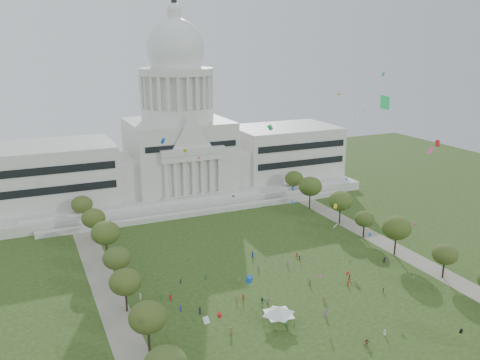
% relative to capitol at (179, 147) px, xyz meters
% --- Properties ---
extents(ground, '(400.00, 400.00, 0.00)m').
position_rel_capitol_xyz_m(ground, '(0.00, -113.59, -22.30)').
color(ground, '#2C4217').
rests_on(ground, ground).
extents(capitol, '(160.00, 64.50, 91.30)m').
position_rel_capitol_xyz_m(capitol, '(0.00, 0.00, 0.00)').
color(capitol, silver).
rests_on(capitol, ground).
extents(path_left, '(8.00, 160.00, 0.04)m').
position_rel_capitol_xyz_m(path_left, '(-48.00, -83.59, -22.28)').
color(path_left, gray).
rests_on(path_left, ground).
extents(path_right, '(8.00, 160.00, 0.04)m').
position_rel_capitol_xyz_m(path_right, '(48.00, -83.59, -22.28)').
color(path_right, gray).
rests_on(path_right, ground).
extents(row_tree_l_1, '(8.86, 8.86, 12.59)m').
position_rel_capitol_xyz_m(row_tree_l_1, '(-44.07, -116.55, -13.34)').
color(row_tree_l_1, black).
rests_on(row_tree_l_1, ground).
extents(row_tree_r_1, '(7.58, 7.58, 10.78)m').
position_rel_capitol_xyz_m(row_tree_r_1, '(46.22, -115.34, -14.64)').
color(row_tree_r_1, black).
rests_on(row_tree_r_1, ground).
extents(row_tree_l_2, '(8.42, 8.42, 11.97)m').
position_rel_capitol_xyz_m(row_tree_l_2, '(-45.04, -96.29, -13.79)').
color(row_tree_l_2, black).
rests_on(row_tree_l_2, ground).
extents(row_tree_r_2, '(9.55, 9.55, 13.58)m').
position_rel_capitol_xyz_m(row_tree_r_2, '(44.17, -96.15, -12.64)').
color(row_tree_r_2, black).
rests_on(row_tree_r_2, ground).
extents(row_tree_l_3, '(8.12, 8.12, 11.55)m').
position_rel_capitol_xyz_m(row_tree_l_3, '(-44.09, -79.67, -14.09)').
color(row_tree_l_3, black).
rests_on(row_tree_l_3, ground).
extents(row_tree_r_3, '(7.01, 7.01, 9.98)m').
position_rel_capitol_xyz_m(row_tree_r_3, '(44.40, -79.10, -15.21)').
color(row_tree_r_3, black).
rests_on(row_tree_r_3, ground).
extents(row_tree_l_4, '(9.29, 9.29, 13.21)m').
position_rel_capitol_xyz_m(row_tree_l_4, '(-44.08, -61.17, -12.90)').
color(row_tree_l_4, black).
rests_on(row_tree_l_4, ground).
extents(row_tree_r_4, '(9.19, 9.19, 13.06)m').
position_rel_capitol_xyz_m(row_tree_r_4, '(44.76, -63.55, -13.01)').
color(row_tree_r_4, black).
rests_on(row_tree_r_4, ground).
extents(row_tree_l_5, '(8.33, 8.33, 11.85)m').
position_rel_capitol_xyz_m(row_tree_l_5, '(-45.22, -42.58, -13.88)').
color(row_tree_l_5, black).
rests_on(row_tree_l_5, ground).
extents(row_tree_r_5, '(9.82, 9.82, 13.96)m').
position_rel_capitol_xyz_m(row_tree_r_5, '(43.49, -43.40, -12.37)').
color(row_tree_r_5, black).
rests_on(row_tree_r_5, ground).
extents(row_tree_l_6, '(8.19, 8.19, 11.64)m').
position_rel_capitol_xyz_m(row_tree_l_6, '(-46.87, -24.45, -14.02)').
color(row_tree_l_6, black).
rests_on(row_tree_l_6, ground).
extents(row_tree_r_6, '(8.42, 8.42, 11.97)m').
position_rel_capitol_xyz_m(row_tree_r_6, '(45.96, -25.46, -13.79)').
color(row_tree_r_6, black).
rests_on(row_tree_r_6, ground).
extents(event_tent, '(9.88, 9.88, 4.96)m').
position_rel_capitol_xyz_m(event_tent, '(-11.25, -117.99, -18.45)').
color(event_tent, '#4C4C4C').
rests_on(event_tent, ground).
extents(person_0, '(1.08, 1.00, 1.86)m').
position_rel_capitol_xyz_m(person_0, '(37.36, -99.38, -21.37)').
color(person_0, '#26262B').
rests_on(person_0, ground).
extents(person_2, '(0.98, 0.74, 1.79)m').
position_rel_capitol_xyz_m(person_2, '(19.61, -105.27, -21.40)').
color(person_2, '#B21E1E').
rests_on(person_2, ground).
extents(person_3, '(1.13, 1.40, 1.93)m').
position_rel_capitol_xyz_m(person_3, '(5.32, -113.38, -21.33)').
color(person_3, olive).
rests_on(person_3, ground).
extents(person_4, '(0.89, 1.22, 1.86)m').
position_rel_capitol_xyz_m(person_4, '(6.93, -103.45, -21.37)').
color(person_4, olive).
rests_on(person_4, ground).
extents(person_5, '(1.60, 1.87, 1.93)m').
position_rel_capitol_xyz_m(person_5, '(-10.52, -107.25, -21.33)').
color(person_5, '#33723F').
rests_on(person_5, ground).
extents(person_6, '(0.57, 0.84, 1.66)m').
position_rel_capitol_xyz_m(person_6, '(9.85, -133.16, -21.47)').
color(person_6, silver).
rests_on(person_6, ground).
extents(person_7, '(0.76, 0.73, 1.68)m').
position_rel_capitol_xyz_m(person_7, '(-3.59, -130.12, -21.45)').
color(person_7, olive).
rests_on(person_7, ground).
extents(person_8, '(0.78, 0.49, 1.59)m').
position_rel_capitol_xyz_m(person_8, '(-9.35, -108.16, -21.50)').
color(person_8, '#994C8C').
rests_on(person_8, ground).
extents(person_9, '(1.03, 0.93, 1.43)m').
position_rel_capitol_xyz_m(person_9, '(23.71, -115.66, -21.58)').
color(person_9, '#26262B').
rests_on(person_9, ground).
extents(person_10, '(0.65, 1.03, 1.65)m').
position_rel_capitol_xyz_m(person_10, '(7.80, -101.26, -21.47)').
color(person_10, silver).
rests_on(person_10, ground).
extents(person_11, '(1.93, 1.46, 1.94)m').
position_rel_capitol_xyz_m(person_11, '(3.16, -134.90, -21.32)').
color(person_11, olive).
rests_on(person_11, ground).
extents(distant_crowd, '(59.35, 42.07, 1.94)m').
position_rel_capitol_xyz_m(distant_crowd, '(-16.19, -101.42, -21.43)').
color(distant_crowd, '#4C4C51').
rests_on(distant_crowd, ground).
extents(kite_swarm, '(81.36, 105.57, 57.12)m').
position_rel_capitol_xyz_m(kite_swarm, '(1.98, -106.10, 7.78)').
color(kite_swarm, orange).
rests_on(kite_swarm, ground).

